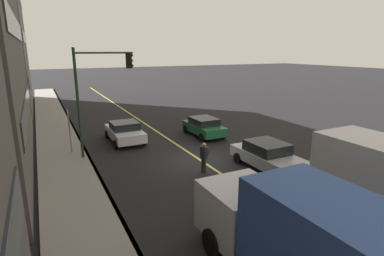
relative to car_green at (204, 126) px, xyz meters
name	(u,v)px	position (x,y,z in m)	size (l,w,h in m)	color
ground	(201,160)	(-4.55, 2.73, -0.73)	(200.00, 200.00, 0.00)	black
sidewalk_slab	(71,182)	(-4.55, 9.87, -0.66)	(80.00, 2.84, 0.15)	gray
curb_edge	(99,177)	(-4.55, 8.53, -0.66)	(80.00, 0.16, 0.15)	slate
lane_stripe_center	(201,160)	(-4.55, 2.73, -0.73)	(80.00, 0.16, 0.01)	#D8CC4C
car_green	(204,126)	(0.00, 0.00, 0.00)	(3.91, 1.97, 1.39)	#1E6038
car_silver	(268,156)	(-7.34, 0.09, 0.02)	(4.52, 2.11, 1.48)	#A8AAB2
car_white	(125,132)	(1.21, 5.68, -0.01)	(4.19, 2.12, 1.42)	silver
pedestrian_with_backpack	(204,155)	(-6.21, 3.41, 0.21)	(0.42, 0.41, 1.63)	#383838
traffic_light_mast	(98,85)	(-1.31, 7.68, 3.60)	(0.28, 3.38, 6.42)	#1E3823
street_sign_post	(69,128)	(-0.08, 9.35, 0.99)	(0.60, 0.08, 2.93)	slate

